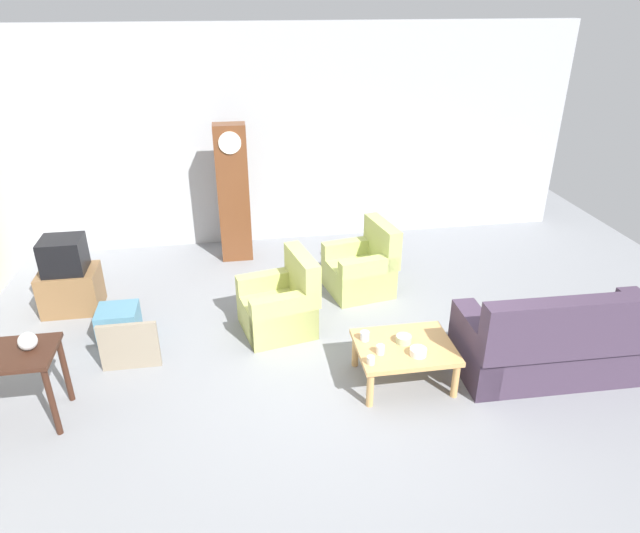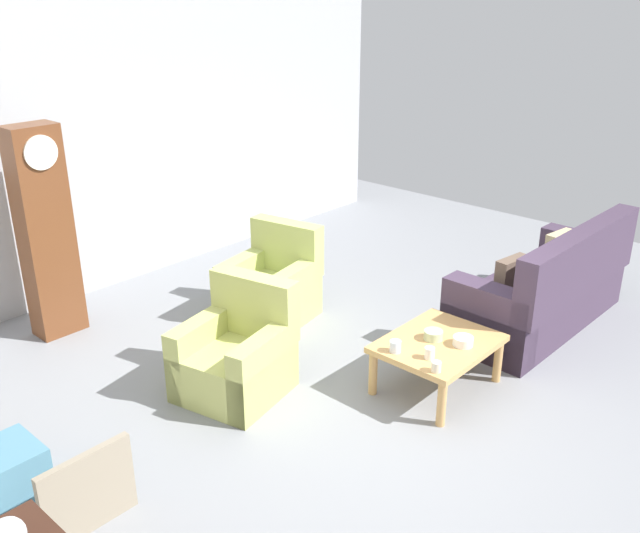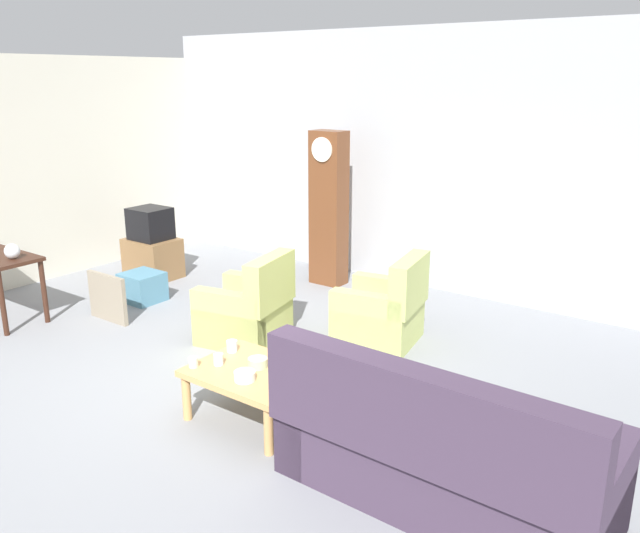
{
  "view_description": "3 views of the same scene",
  "coord_description": "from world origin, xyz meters",
  "px_view_note": "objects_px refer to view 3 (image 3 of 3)",
  "views": [
    {
      "loc": [
        -1.02,
        -4.72,
        3.58
      ],
      "look_at": [
        -0.18,
        0.43,
        1.0
      ],
      "focal_mm": 31.43,
      "sensor_mm": 36.0,
      "label": 1
    },
    {
      "loc": [
        -3.7,
        -2.87,
        3.07
      ],
      "look_at": [
        0.08,
        0.56,
        0.98
      ],
      "focal_mm": 38.59,
      "sensor_mm": 36.0,
      "label": 2
    },
    {
      "loc": [
        3.7,
        -3.74,
        2.63
      ],
      "look_at": [
        0.33,
        0.88,
        0.94
      ],
      "focal_mm": 36.5,
      "sensor_mm": 36.0,
      "label": 3
    }
  ],
  "objects_px": {
    "framed_picture_leaning": "(107,298)",
    "cup_white_porcelain": "(218,359)",
    "tv_crt": "(150,224)",
    "bowl_white_stacked": "(245,376)",
    "cup_blue_rimmed": "(232,346)",
    "grandfather_clock": "(329,209)",
    "armchair_olive_near": "(248,312)",
    "tv_stand_cabinet": "(153,258)",
    "storage_box_blue": "(143,287)",
    "armchair_olive_far": "(383,314)",
    "bowl_shallow_green": "(258,363)",
    "couch_floral": "(437,455)",
    "cup_cream_tall": "(193,362)",
    "coffee_table_wood": "(254,376)",
    "glass_dome_cloche": "(12,251)"
  },
  "relations": [
    {
      "from": "tv_crt",
      "to": "cup_blue_rimmed",
      "type": "relative_size",
      "value": 5.12
    },
    {
      "from": "cup_cream_tall",
      "to": "armchair_olive_far",
      "type": "bearing_deg",
      "value": 78.92
    },
    {
      "from": "couch_floral",
      "to": "tv_crt",
      "type": "bearing_deg",
      "value": 157.69
    },
    {
      "from": "framed_picture_leaning",
      "to": "grandfather_clock",
      "type": "bearing_deg",
      "value": 65.28
    },
    {
      "from": "glass_dome_cloche",
      "to": "bowl_white_stacked",
      "type": "xyz_separation_m",
      "value": [
        3.51,
        -0.2,
        -0.37
      ]
    },
    {
      "from": "tv_stand_cabinet",
      "to": "tv_crt",
      "type": "height_order",
      "value": "tv_crt"
    },
    {
      "from": "glass_dome_cloche",
      "to": "couch_floral",
      "type": "bearing_deg",
      "value": -1.74
    },
    {
      "from": "armchair_olive_near",
      "to": "tv_stand_cabinet",
      "type": "xyz_separation_m",
      "value": [
        -2.5,
        0.87,
        -0.04
      ]
    },
    {
      "from": "tv_stand_cabinet",
      "to": "cup_white_porcelain",
      "type": "distance_m",
      "value": 3.97
    },
    {
      "from": "couch_floral",
      "to": "framed_picture_leaning",
      "type": "bearing_deg",
      "value": 169.8
    },
    {
      "from": "armchair_olive_far",
      "to": "grandfather_clock",
      "type": "height_order",
      "value": "grandfather_clock"
    },
    {
      "from": "armchair_olive_far",
      "to": "grandfather_clock",
      "type": "xyz_separation_m",
      "value": [
        -1.59,
        1.28,
        0.69
      ]
    },
    {
      "from": "tv_stand_cabinet",
      "to": "tv_crt",
      "type": "distance_m",
      "value": 0.48
    },
    {
      "from": "couch_floral",
      "to": "cup_cream_tall",
      "type": "relative_size",
      "value": 26.52
    },
    {
      "from": "cup_blue_rimmed",
      "to": "glass_dome_cloche",
      "type": "bearing_deg",
      "value": -177.56
    },
    {
      "from": "couch_floral",
      "to": "tv_crt",
      "type": "relative_size",
      "value": 4.41
    },
    {
      "from": "couch_floral",
      "to": "cup_blue_rimmed",
      "type": "distance_m",
      "value": 2.04
    },
    {
      "from": "tv_crt",
      "to": "bowl_white_stacked",
      "type": "bearing_deg",
      "value": -30.88
    },
    {
      "from": "coffee_table_wood",
      "to": "tv_crt",
      "type": "distance_m",
      "value": 4.17
    },
    {
      "from": "armchair_olive_far",
      "to": "coffee_table_wood",
      "type": "relative_size",
      "value": 0.96
    },
    {
      "from": "glass_dome_cloche",
      "to": "bowl_shallow_green",
      "type": "distance_m",
      "value": 3.46
    },
    {
      "from": "coffee_table_wood",
      "to": "bowl_white_stacked",
      "type": "relative_size",
      "value": 5.93
    },
    {
      "from": "cup_blue_rimmed",
      "to": "grandfather_clock",
      "type": "bearing_deg",
      "value": 111.31
    },
    {
      "from": "cup_white_porcelain",
      "to": "couch_floral",
      "type": "bearing_deg",
      "value": -0.94
    },
    {
      "from": "grandfather_clock",
      "to": "cup_cream_tall",
      "type": "height_order",
      "value": "grandfather_clock"
    },
    {
      "from": "framed_picture_leaning",
      "to": "cup_white_porcelain",
      "type": "height_order",
      "value": "framed_picture_leaning"
    },
    {
      "from": "glass_dome_cloche",
      "to": "cup_white_porcelain",
      "type": "distance_m",
      "value": 3.18
    },
    {
      "from": "couch_floral",
      "to": "tv_stand_cabinet",
      "type": "height_order",
      "value": "couch_floral"
    },
    {
      "from": "armchair_olive_near",
      "to": "cup_blue_rimmed",
      "type": "height_order",
      "value": "armchair_olive_near"
    },
    {
      "from": "armchair_olive_far",
      "to": "bowl_shallow_green",
      "type": "distance_m",
      "value": 1.89
    },
    {
      "from": "armchair_olive_near",
      "to": "tv_crt",
      "type": "relative_size",
      "value": 1.94
    },
    {
      "from": "glass_dome_cloche",
      "to": "armchair_olive_far",
      "type": "bearing_deg",
      "value": 28.98
    },
    {
      "from": "armchair_olive_near",
      "to": "framed_picture_leaning",
      "type": "xyz_separation_m",
      "value": [
        -1.62,
        -0.51,
        -0.04
      ]
    },
    {
      "from": "bowl_white_stacked",
      "to": "glass_dome_cloche",
      "type": "bearing_deg",
      "value": 176.68
    },
    {
      "from": "grandfather_clock",
      "to": "framed_picture_leaning",
      "type": "relative_size",
      "value": 3.29
    },
    {
      "from": "storage_box_blue",
      "to": "glass_dome_cloche",
      "type": "bearing_deg",
      "value": -109.94
    },
    {
      "from": "grandfather_clock",
      "to": "coffee_table_wood",
      "type": "bearing_deg",
      "value": -64.02
    },
    {
      "from": "cup_blue_rimmed",
      "to": "bowl_white_stacked",
      "type": "relative_size",
      "value": 0.58
    },
    {
      "from": "couch_floral",
      "to": "storage_box_blue",
      "type": "distance_m",
      "value": 4.84
    },
    {
      "from": "couch_floral",
      "to": "tv_stand_cabinet",
      "type": "relative_size",
      "value": 3.11
    },
    {
      "from": "glass_dome_cloche",
      "to": "cup_cream_tall",
      "type": "bearing_deg",
      "value": -5.09
    },
    {
      "from": "armchair_olive_near",
      "to": "storage_box_blue",
      "type": "height_order",
      "value": "armchair_olive_near"
    },
    {
      "from": "armchair_olive_far",
      "to": "cup_cream_tall",
      "type": "height_order",
      "value": "armchair_olive_far"
    },
    {
      "from": "armchair_olive_far",
      "to": "bowl_white_stacked",
      "type": "relative_size",
      "value": 5.68
    },
    {
      "from": "grandfather_clock",
      "to": "cup_cream_tall",
      "type": "xyz_separation_m",
      "value": [
        1.16,
        -3.47,
        -0.53
      ]
    },
    {
      "from": "glass_dome_cloche",
      "to": "cup_blue_rimmed",
      "type": "bearing_deg",
      "value": 2.44
    },
    {
      "from": "armchair_olive_far",
      "to": "coffee_table_wood",
      "type": "bearing_deg",
      "value": -90.54
    },
    {
      "from": "storage_box_blue",
      "to": "cup_white_porcelain",
      "type": "bearing_deg",
      "value": -27.74
    },
    {
      "from": "tv_stand_cabinet",
      "to": "cup_white_porcelain",
      "type": "bearing_deg",
      "value": -32.5
    },
    {
      "from": "storage_box_blue",
      "to": "armchair_olive_far",
      "type": "bearing_deg",
      "value": 11.77
    }
  ]
}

